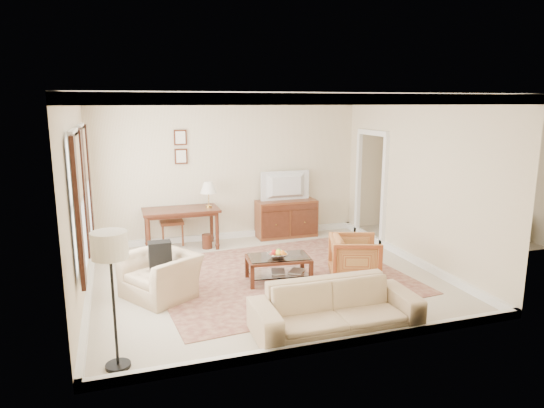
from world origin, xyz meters
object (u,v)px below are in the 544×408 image
sideboard (286,218)px  writing_desk (181,214)px  striped_armchair (355,256)px  club_armchair (160,268)px  tv (287,177)px  sofa (336,300)px  coffee_table (278,262)px

sideboard → writing_desk: bearing=-175.2°
striped_armchair → club_armchair: 3.04m
tv → striped_armchair: bearing=94.0°
writing_desk → sofa: 4.31m
writing_desk → coffee_table: (1.21, -2.26, -0.36)m
sideboard → sofa: (-0.88, -4.28, 0.02)m
tv → coffee_table: tv is taller
club_armchair → sofa: club_armchair is taller
writing_desk → striped_armchair: size_ratio=1.85×
tv → coffee_table: size_ratio=0.96×
writing_desk → coffee_table: bearing=-61.8°
sideboard → tv: tv is taller
coffee_table → striped_armchair: striped_armchair is taller
writing_desk → striped_armchair: (2.41, -2.54, -0.29)m
sideboard → coffee_table: 2.65m
sideboard → coffee_table: (-1.01, -2.45, -0.07)m
coffee_table → sofa: size_ratio=0.50×
sofa → striped_armchair: bearing=56.1°
writing_desk → tv: bearing=4.3°
coffee_table → sofa: bearing=-86.0°
striped_armchair → sofa: sofa is taller
sideboard → sofa: size_ratio=0.61×
tv → sofa: bearing=78.3°
coffee_table → sofa: (0.13, -1.83, 0.09)m
club_armchair → tv: bearing=98.7°
writing_desk → tv: (2.22, 0.17, 0.60)m
tv → sofa: tv is taller
writing_desk → sofa: (1.34, -4.09, -0.27)m
coffee_table → tv: bearing=67.4°
writing_desk → sofa: sofa is taller
writing_desk → club_armchair: size_ratio=1.45×
sofa → writing_desk: bearing=108.8°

